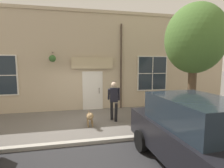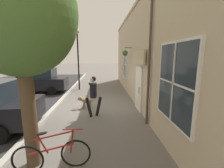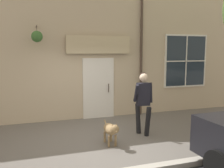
% 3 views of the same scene
% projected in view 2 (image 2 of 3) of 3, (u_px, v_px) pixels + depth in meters
% --- Properties ---
extents(ground_plane, '(90.00, 90.00, 0.00)m').
position_uv_depth(ground_plane, '(95.00, 106.00, 7.94)').
color(ground_plane, '#66605B').
extents(storefront_facade, '(0.95, 18.00, 5.34)m').
position_uv_depth(storefront_facade, '(140.00, 55.00, 7.59)').
color(storefront_facade, '#C6B293').
rests_on(storefront_facade, ground_plane).
extents(pedestrian_walking, '(0.73, 0.59, 1.77)m').
position_uv_depth(pedestrian_walking, '(93.00, 92.00, 6.39)').
color(pedestrian_walking, black).
rests_on(pedestrian_walking, ground_plane).
extents(dog_on_leash, '(0.99, 0.30, 0.63)m').
position_uv_depth(dog_on_leash, '(86.00, 100.00, 7.55)').
color(dog_on_leash, '#997A51').
rests_on(dog_on_leash, ground_plane).
extents(street_tree_by_curb, '(2.41, 2.17, 4.80)m').
position_uv_depth(street_tree_by_curb, '(21.00, 17.00, 3.08)').
color(street_tree_by_curb, brown).
rests_on(street_tree_by_curb, ground_plane).
extents(leaning_bicycle, '(1.73, 0.23, 1.00)m').
position_uv_depth(leaning_bicycle, '(53.00, 155.00, 3.41)').
color(leaning_bicycle, black).
rests_on(leaning_bicycle, ground_plane).
extents(parked_car_nearest_curb, '(4.36, 2.05, 1.75)m').
position_uv_depth(parked_car_nearest_curb, '(36.00, 81.00, 10.65)').
color(parked_car_nearest_curb, black).
rests_on(parked_car_nearest_curb, ground_plane).
extents(street_lamp, '(0.32, 0.32, 4.56)m').
position_uv_depth(street_lamp, '(78.00, 51.00, 11.27)').
color(street_lamp, black).
rests_on(street_lamp, ground_plane).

